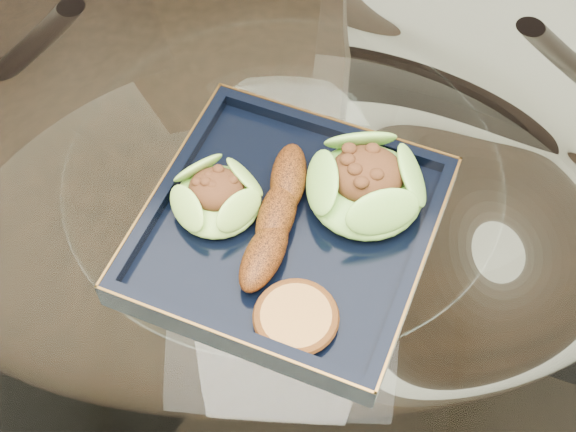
{
  "coord_description": "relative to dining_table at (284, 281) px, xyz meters",
  "views": [
    {
      "loc": [
        0.03,
        -0.46,
        1.44
      ],
      "look_at": [
        0.01,
        -0.04,
        0.8
      ],
      "focal_mm": 50.0,
      "sensor_mm": 36.0,
      "label": 1
    }
  ],
  "objects": [
    {
      "name": "navy_plate",
      "position": [
        0.01,
        -0.04,
        0.17
      ],
      "size": [
        0.34,
        0.34,
        0.02
      ],
      "primitive_type": "cube",
      "rotation": [
        0.0,
        0.0,
        -0.33
      ],
      "color": "black",
      "rests_on": "dining_table"
    },
    {
      "name": "crumb_patty",
      "position": [
        0.02,
        -0.14,
        0.19
      ],
      "size": [
        0.07,
        0.07,
        0.01
      ],
      "primitive_type": "cylinder",
      "rotation": [
        0.0,
        0.0,
        0.02
      ],
      "color": "#A17335",
      "rests_on": "navy_plate"
    },
    {
      "name": "dining_table",
      "position": [
        0.0,
        0.0,
        0.0
      ],
      "size": [
        1.13,
        1.13,
        0.77
      ],
      "color": "white",
      "rests_on": "ground"
    },
    {
      "name": "roasted_plantain",
      "position": [
        -0.0,
        -0.04,
        0.2
      ],
      "size": [
        0.07,
        0.17,
        0.03
      ],
      "primitive_type": "ellipsoid",
      "rotation": [
        0.0,
        0.0,
        1.38
      ],
      "color": "#632B0A",
      "rests_on": "navy_plate"
    },
    {
      "name": "lettuce_wrap_left",
      "position": [
        -0.06,
        -0.02,
        0.2
      ],
      "size": [
        0.11,
        0.11,
        0.03
      ],
      "primitive_type": "ellipsoid",
      "rotation": [
        0.0,
        0.0,
        0.32
      ],
      "color": "#679C2D",
      "rests_on": "navy_plate"
    },
    {
      "name": "dining_chair",
      "position": [
        -0.17,
        0.38,
        -0.06
      ],
      "size": [
        0.43,
        0.43,
        0.96
      ],
      "rotation": [
        0.0,
        0.0,
        -0.04
      ],
      "color": "#311B10",
      "rests_on": "ground"
    },
    {
      "name": "lettuce_wrap_right",
      "position": [
        0.08,
        -0.0,
        0.2
      ],
      "size": [
        0.13,
        0.13,
        0.04
      ],
      "primitive_type": "ellipsoid",
      "rotation": [
        0.0,
        0.0,
        -0.19
      ],
      "color": "#5A9B2D",
      "rests_on": "navy_plate"
    }
  ]
}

